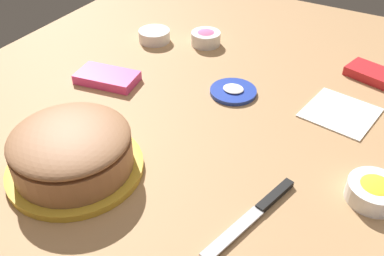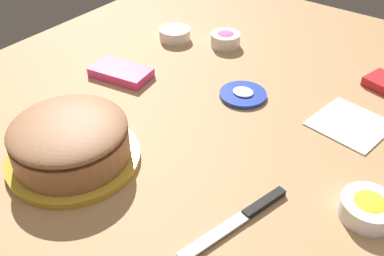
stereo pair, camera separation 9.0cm
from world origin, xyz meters
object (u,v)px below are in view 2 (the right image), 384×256
at_px(frosted_cake, 71,142).
at_px(spreading_knife, 245,216).
at_px(sprinkle_bowl_pink, 225,39).
at_px(sprinkle_bowl_green, 175,34).
at_px(frosting_tub_lid, 243,94).
at_px(paper_napkin, 350,123).
at_px(sprinkle_bowl_yellow, 368,207).
at_px(candy_box_lower, 122,72).

bearing_deg(frosted_cake, spreading_knife, -167.83).
bearing_deg(frosted_cake, sprinkle_bowl_pink, -86.72).
bearing_deg(sprinkle_bowl_green, spreading_knife, 138.39).
bearing_deg(frosting_tub_lid, sprinkle_bowl_green, -23.77).
height_order(spreading_knife, paper_napkin, spreading_knife).
bearing_deg(sprinkle_bowl_green, sprinkle_bowl_pink, -158.63).
height_order(frosting_tub_lid, sprinkle_bowl_green, sprinkle_bowl_green).
xyz_separation_m(sprinkle_bowl_yellow, candy_box_lower, (0.67, -0.09, -0.01)).
height_order(frosting_tub_lid, candy_box_lower, candy_box_lower).
distance_m(sprinkle_bowl_green, paper_napkin, 0.58).
bearing_deg(sprinkle_bowl_green, paper_napkin, 170.35).
bearing_deg(candy_box_lower, sprinkle_bowl_green, -93.81).
height_order(sprinkle_bowl_green, sprinkle_bowl_pink, sprinkle_bowl_pink).
height_order(frosted_cake, sprinkle_bowl_yellow, frosted_cake).
xyz_separation_m(frosted_cake, sprinkle_bowl_green, (0.18, -0.54, -0.03)).
bearing_deg(sprinkle_bowl_yellow, sprinkle_bowl_pink, -35.42).
xyz_separation_m(spreading_knife, sprinkle_bowl_green, (0.53, -0.47, 0.01)).
bearing_deg(spreading_knife, sprinkle_bowl_pink, -53.67).
bearing_deg(paper_napkin, sprinkle_bowl_pink, -19.50).
relative_size(frosted_cake, paper_napkin, 1.76).
bearing_deg(candy_box_lower, frosting_tub_lid, -169.97).
height_order(spreading_knife, candy_box_lower, candy_box_lower).
relative_size(sprinkle_bowl_pink, candy_box_lower, 0.56).
distance_m(frosting_tub_lid, paper_napkin, 0.25).
relative_size(frosted_cake, frosting_tub_lid, 2.31).
distance_m(spreading_knife, sprinkle_bowl_green, 0.71).
bearing_deg(frosting_tub_lid, paper_napkin, -169.76).
relative_size(sprinkle_bowl_green, sprinkle_bowl_pink, 1.08).
bearing_deg(sprinkle_bowl_yellow, sprinkle_bowl_green, -25.89).
relative_size(candy_box_lower, paper_napkin, 1.02).
xyz_separation_m(sprinkle_bowl_green, paper_napkin, (-0.58, 0.10, -0.01)).
xyz_separation_m(frosting_tub_lid, sprinkle_bowl_pink, (0.18, -0.20, 0.02)).
height_order(sprinkle_bowl_pink, paper_napkin, sprinkle_bowl_pink).
height_order(frosted_cake, candy_box_lower, frosted_cake).
height_order(frosting_tub_lid, spreading_knife, frosting_tub_lid).
height_order(frosted_cake, spreading_knife, frosted_cake).
height_order(sprinkle_bowl_yellow, candy_box_lower, sprinkle_bowl_yellow).
relative_size(frosted_cake, sprinkle_bowl_pink, 3.09).
bearing_deg(frosted_cake, sprinkle_bowl_green, -72.02).
bearing_deg(sprinkle_bowl_yellow, spreading_knife, 38.45).
xyz_separation_m(frosted_cake, paper_napkin, (-0.40, -0.45, -0.04)).
bearing_deg(sprinkle_bowl_yellow, paper_napkin, -63.64).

